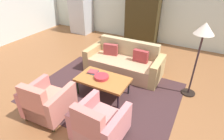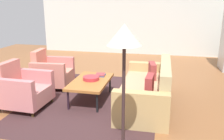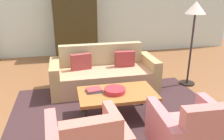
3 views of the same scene
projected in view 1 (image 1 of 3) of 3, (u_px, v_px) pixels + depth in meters
name	position (u px, v px, depth m)	size (l,w,h in m)	color
ground_plane	(106.00, 88.00, 4.60)	(11.56, 11.56, 0.00)	brown
wall_back	(155.00, 4.00, 6.66)	(9.63, 0.12, 2.80)	silver
area_rug	(104.00, 92.00, 4.44)	(3.40, 2.60, 0.01)	#3C2527
couch	(125.00, 62.00, 5.15)	(2.10, 0.91, 0.86)	tan
coffee_table	(103.00, 80.00, 4.20)	(1.20, 0.70, 0.43)	#242826
armchair_left	(46.00, 103.00, 3.58)	(0.86, 0.86, 0.88)	#3C1D22
armchair_right	(98.00, 125.00, 3.10)	(0.83, 0.83, 0.88)	#342A11
fruit_bowl	(102.00, 77.00, 4.18)	(0.33, 0.33, 0.07)	#AF2B34
book_stack	(93.00, 72.00, 4.40)	(0.25, 0.22, 0.04)	#34558A
cabinet	(142.00, 19.00, 6.78)	(1.20, 0.51, 1.80)	#392D14
refrigerator	(81.00, 11.00, 7.80)	(0.80, 0.73, 1.85)	#B7BABF
floor_lamp	(203.00, 36.00, 3.67)	(0.40, 0.40, 1.72)	black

